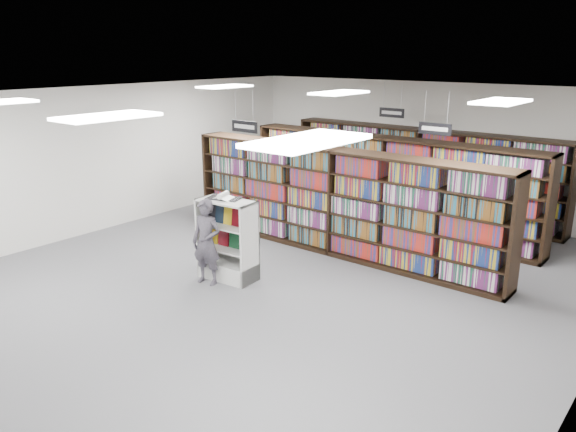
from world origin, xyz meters
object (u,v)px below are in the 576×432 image
Objects in this scene: bookshelf_row_near at (337,202)px; shopper at (207,242)px; open_book at (224,197)px; endcap_display at (229,252)px.

shopper is at bearing -107.71° from bookshelf_row_near.
bookshelf_row_near is 4.64× the size of shopper.
open_book is at bearing 76.66° from shopper.
shopper reaches higher than endcap_display.
open_book is at bearing 164.00° from endcap_display.
open_book is at bearing -110.57° from bookshelf_row_near.
open_book reaches higher than endcap_display.
bookshelf_row_near is 2.47m from endcap_display.
bookshelf_row_near is 10.70× the size of open_book.
endcap_display is at bearing -107.81° from bookshelf_row_near.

